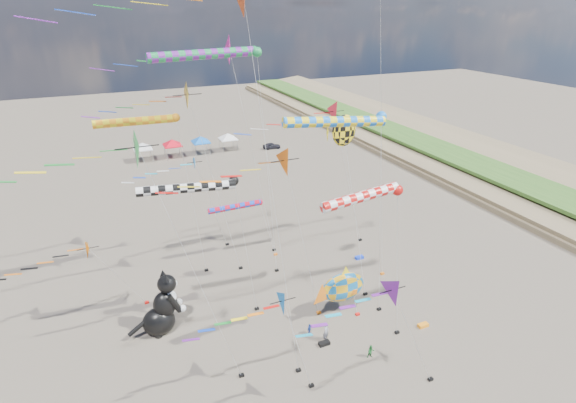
# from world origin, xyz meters

# --- Properties ---
(delta_kite_0) EXTENTS (10.20, 2.00, 10.62)m
(delta_kite_0) POSITION_xyz_m (1.43, 1.27, 9.31)
(delta_kite_0) COLOR #6B198A
(delta_kite_0) RESTS_ON ground
(delta_kite_1) EXTENTS (11.08, 2.63, 19.34)m
(delta_kite_1) POSITION_xyz_m (-5.26, 20.90, 17.79)
(delta_kite_1) COLOR gold
(delta_kite_1) RESTS_ON ground
(delta_kite_2) EXTENTS (12.56, 2.51, 19.24)m
(delta_kite_2) POSITION_xyz_m (-11.17, 7.07, 17.73)
(delta_kite_2) COLOR #1C8533
(delta_kite_2) RESTS_ON ground
(delta_kite_4) EXTENTS (9.50, 1.83, 8.07)m
(delta_kite_4) POSITION_xyz_m (-15.07, 18.80, 6.79)
(delta_kite_4) COLOR #E96603
(delta_kite_4) RESTS_ON ground
(delta_kite_5) EXTENTS (14.49, 2.94, 22.67)m
(delta_kite_5) POSITION_xyz_m (-1.50, 21.97, 20.96)
(delta_kite_5) COLOR #EA1C9C
(delta_kite_5) RESTS_ON ground
(delta_kite_6) EXTENTS (12.43, 2.42, 15.94)m
(delta_kite_6) POSITION_xyz_m (-2.22, 11.28, 14.45)
(delta_kite_6) COLOR #DF5202
(delta_kite_6) RESTS_ON ground
(delta_kite_7) EXTENTS (8.38, 2.00, 8.17)m
(delta_kite_7) POSITION_xyz_m (-4.67, 4.18, 6.87)
(delta_kite_7) COLOR blue
(delta_kite_7) RESTS_ON ground
(delta_kite_8) EXTENTS (14.38, 2.44, 16.50)m
(delta_kite_8) POSITION_xyz_m (7.11, 21.08, 14.98)
(delta_kite_8) COLOR red
(delta_kite_8) RESTS_ON ground
(delta_kite_9) EXTENTS (9.66, 1.68, 11.23)m
(delta_kite_9) POSITION_xyz_m (-5.67, 26.17, 9.97)
(delta_kite_9) COLOR #1274C3
(delta_kite_9) RESTS_ON ground
(windsock_0) EXTENTS (7.64, 0.78, 13.38)m
(windsock_0) POSITION_xyz_m (3.10, 6.37, 12.92)
(windsock_0) COLOR red
(windsock_0) RESTS_ON ground
(windsock_1) EXTENTS (8.35, 0.73, 16.21)m
(windsock_1) POSITION_xyz_m (-9.26, 21.90, 15.75)
(windsock_1) COLOR orange
(windsock_1) RESTS_ON ground
(windsock_2) EXTENTS (10.39, 0.82, 21.62)m
(windsock_2) POSITION_xyz_m (-3.74, 18.98, 21.13)
(windsock_2) COLOR #198B42
(windsock_2) RESTS_ON ground
(windsock_3) EXTENTS (7.08, 0.64, 6.39)m
(windsock_3) POSITION_xyz_m (-0.87, 22.94, 6.02)
(windsock_3) COLOR red
(windsock_3) RESTS_ON ground
(windsock_4) EXTENTS (8.82, 0.77, 12.84)m
(windsock_4) POSITION_xyz_m (-6.96, 13.94, 12.40)
(windsock_4) COLOR black
(windsock_4) RESTS_ON ground
(windsock_5) EXTENTS (9.19, 0.78, 17.80)m
(windsock_5) POSITION_xyz_m (2.73, 9.55, 17.33)
(windsock_5) COLOR blue
(windsock_5) RESTS_ON ground
(angelfish_kite) EXTENTS (3.74, 3.02, 16.67)m
(angelfish_kite) POSITION_xyz_m (5.51, 13.96, 15.22)
(angelfish_kite) COLOR yellow
(angelfish_kite) RESTS_ON ground
(cat_inflatable) EXTENTS (4.21, 2.43, 5.43)m
(cat_inflatable) POSITION_xyz_m (-10.29, 14.47, 2.71)
(cat_inflatable) COLOR black
(cat_inflatable) RESTS_ON ground
(fish_inflatable) EXTENTS (5.36, 2.24, 4.60)m
(fish_inflatable) POSITION_xyz_m (4.41, 10.69, 2.57)
(fish_inflatable) COLOR #126DB6
(fish_inflatable) RESTS_ON ground
(person_adult) EXTENTS (0.73, 0.72, 1.71)m
(person_adult) POSITION_xyz_m (1.43, 8.02, 0.85)
(person_adult) COLOR gray
(person_adult) RESTS_ON ground
(child_green) EXTENTS (0.60, 0.50, 1.11)m
(child_green) POSITION_xyz_m (3.68, 4.95, 0.55)
(child_green) COLOR #1F6D2C
(child_green) RESTS_ON ground
(child_blue) EXTENTS (0.60, 0.48, 0.95)m
(child_blue) POSITION_xyz_m (0.57, 9.24, 0.47)
(child_blue) COLOR #2042A3
(child_blue) RESTS_ON ground
(kite_bag_0) EXTENTS (0.90, 0.44, 0.30)m
(kite_bag_0) POSITION_xyz_m (9.67, 6.19, 0.15)
(kite_bag_0) COLOR orange
(kite_bag_0) RESTS_ON ground
(kite_bag_1) EXTENTS (0.90, 0.44, 0.30)m
(kite_bag_1) POSITION_xyz_m (1.06, 7.58, 0.15)
(kite_bag_1) COLOR black
(kite_bag_1) RESTS_ON ground
(kite_bag_2) EXTENTS (0.90, 0.44, 0.30)m
(kite_bag_2) POSITION_xyz_m (10.63, 17.72, 0.15)
(kite_bag_2) COLOR blue
(kite_bag_2) RESTS_ON ground
(tent_row) EXTENTS (19.20, 4.20, 3.80)m
(tent_row) POSITION_xyz_m (1.50, 60.00, 3.15)
(tent_row) COLOR silver
(tent_row) RESTS_ON ground
(parked_car) EXTENTS (3.41, 1.64, 1.12)m
(parked_car) POSITION_xyz_m (16.72, 58.00, 0.56)
(parked_car) COLOR #26262D
(parked_car) RESTS_ON ground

